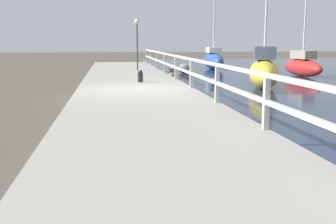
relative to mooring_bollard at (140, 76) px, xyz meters
name	(u,v)px	position (x,y,z in m)	size (l,w,h in m)	color
ground_plane	(136,98)	(-0.32, -2.29, -0.55)	(120.00, 120.00, 0.00)	#4C473D
dock_walkway	(136,94)	(-0.32, -2.29, -0.39)	(3.95, 36.00, 0.31)	#9E998E
railing	(191,68)	(1.55, -2.29, 0.47)	(0.10, 32.50, 1.02)	beige
boulder_downstream	(184,68)	(3.27, 8.00, -0.25)	(0.78, 0.70, 0.58)	gray
boulder_far_strip	(172,75)	(2.03, 5.04, -0.40)	(0.38, 0.34, 0.28)	gray
boulder_near_dock	(172,70)	(2.51, 8.08, -0.36)	(0.50, 0.45, 0.38)	slate
boulder_upstream	(215,82)	(3.34, 1.23, -0.38)	(0.43, 0.39, 0.32)	slate
mooring_bollard	(140,76)	(0.00, 0.00, 0.00)	(0.21, 0.21, 0.47)	black
dock_lamp	(137,30)	(0.36, 6.66, 1.97)	(0.30, 0.30, 2.80)	#2D2D33
sailboat_yellow	(264,71)	(5.05, 0.01, 0.14)	(2.56, 4.58, 5.34)	gold
sailboat_red	(302,66)	(9.20, 4.81, 0.05)	(0.98, 3.86, 5.33)	red
sailboat_blue	(213,60)	(5.94, 11.29, 0.12)	(1.46, 4.17, 7.98)	#2D4C9E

